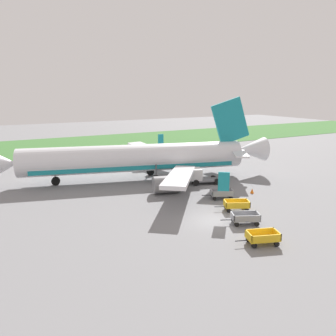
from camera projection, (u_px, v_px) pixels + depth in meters
The scene contains 9 objects.
ground_plane at pixel (213, 220), 30.75m from camera, with size 220.00×220.00×0.00m, color slate.
grass_strip at pixel (81, 144), 75.29m from camera, with size 220.00×28.00×0.06m, color #3D7033.
airplane at pixel (142, 158), 44.28m from camera, with size 37.15×30.11×11.34m.
baggage_cart_nearest at pixel (263, 237), 25.80m from camera, with size 3.60×2.14×1.07m.
baggage_cart_second_in_row at pixel (245, 218), 29.77m from camera, with size 3.53×2.32×1.07m.
baggage_cart_third_in_row at pixel (236, 205), 33.19m from camera, with size 3.53×2.33×1.07m.
baggage_cart_fourth_in_row at pixel (222, 193), 36.93m from camera, with size 3.55×2.27×1.07m.
service_truck_beside_carts at pixel (198, 176), 42.85m from camera, with size 4.76×3.23×2.10m.
traffic_cone_near_plane at pixel (252, 191), 38.94m from camera, with size 0.44×0.44×0.59m, color orange.
Camera 1 is at (-17.37, -23.35, 11.92)m, focal length 34.49 mm.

